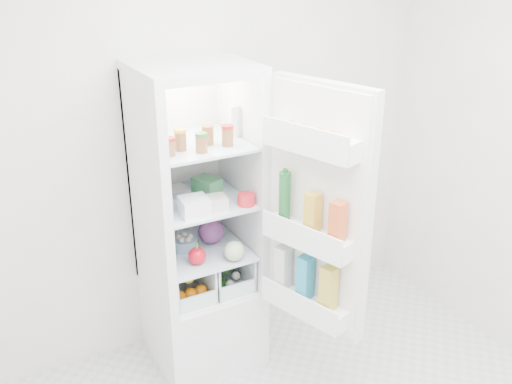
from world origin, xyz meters
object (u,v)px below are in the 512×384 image
refrigerator (197,256)px  red_cabbage (211,231)px  mushroom_bowl (185,244)px  fridge_door (315,217)px

refrigerator → red_cabbage: refrigerator is taller
red_cabbage → mushroom_bowl: 0.17m
mushroom_bowl → fridge_door: (0.47, -0.60, 0.31)m
red_cabbage → mushroom_bowl: red_cabbage is taller
red_cabbage → fridge_door: bearing=-63.0°
red_cabbage → mushroom_bowl: (-0.17, -0.01, -0.04)m
mushroom_bowl → fridge_door: 0.82m
red_cabbage → fridge_door: (0.31, -0.60, 0.27)m
mushroom_bowl → fridge_door: fridge_door is taller
refrigerator → mushroom_bowl: bearing=-160.7°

